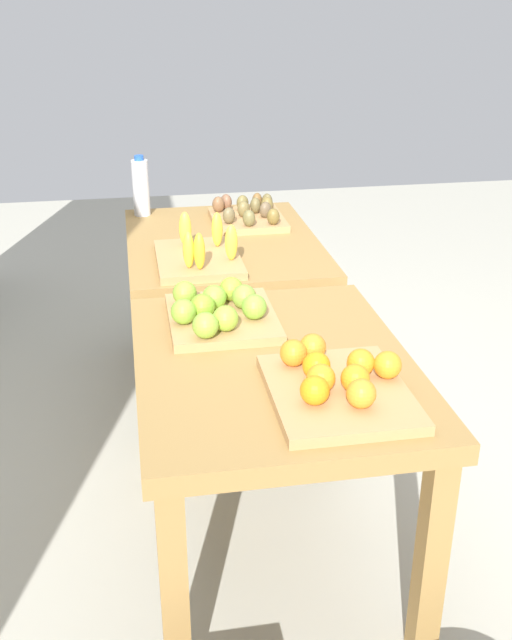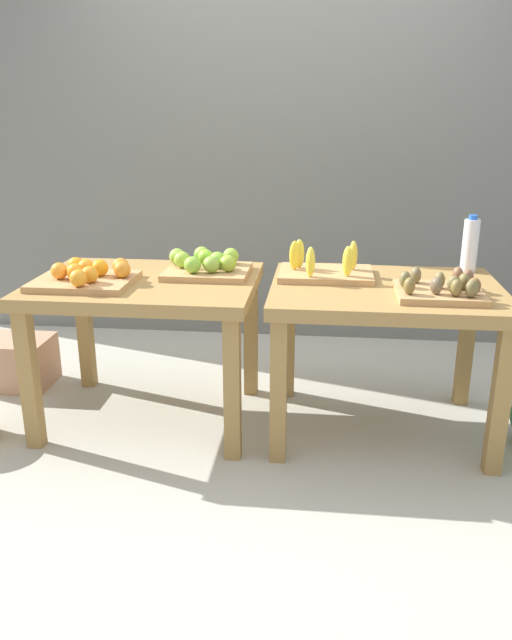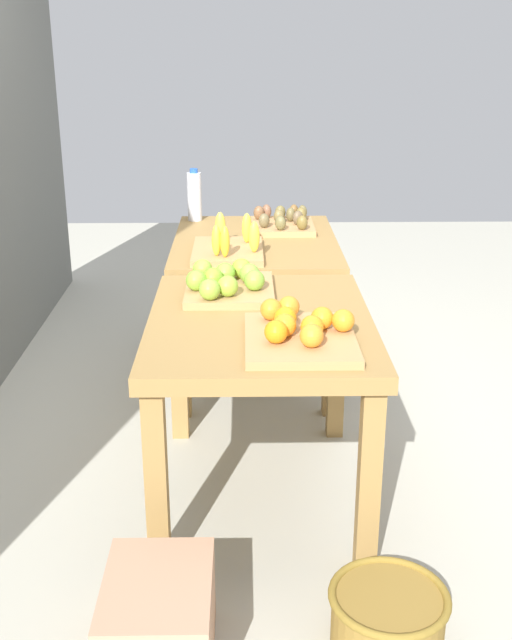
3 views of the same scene
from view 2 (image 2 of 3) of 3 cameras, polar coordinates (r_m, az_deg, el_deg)
ground_plane at (r=3.16m, az=0.63°, el=-9.28°), size 8.00×8.00×0.00m
back_wall at (r=4.14m, az=2.67°, el=18.84°), size 4.40×0.12×3.00m
display_table_left at (r=3.03m, az=-9.92°, el=1.79°), size 1.04×0.80×0.72m
display_table_right at (r=2.93m, az=11.64°, el=1.09°), size 1.04×0.80×0.72m
orange_bin at (r=2.96m, az=-15.13°, el=3.87°), size 0.45×0.38×0.11m
apple_bin at (r=3.05m, az=-4.55°, el=4.99°), size 0.40×0.35×0.11m
banana_crate at (r=3.00m, az=6.25°, el=4.57°), size 0.44×0.32×0.17m
kiwi_bin at (r=2.78m, az=16.54°, el=2.76°), size 0.36×0.32×0.10m
water_bottle at (r=3.25m, az=18.91°, el=6.47°), size 0.08×0.08×0.28m
cardboard_produce_box at (r=3.77m, az=-21.07°, el=-3.58°), size 0.40×0.30×0.27m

